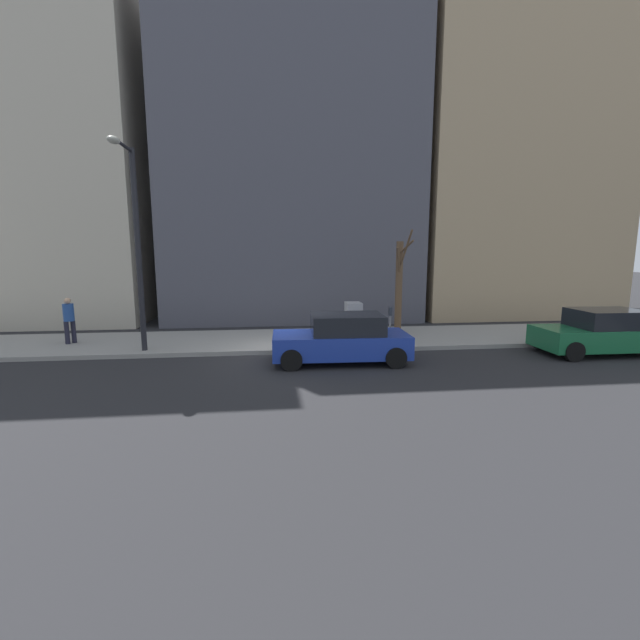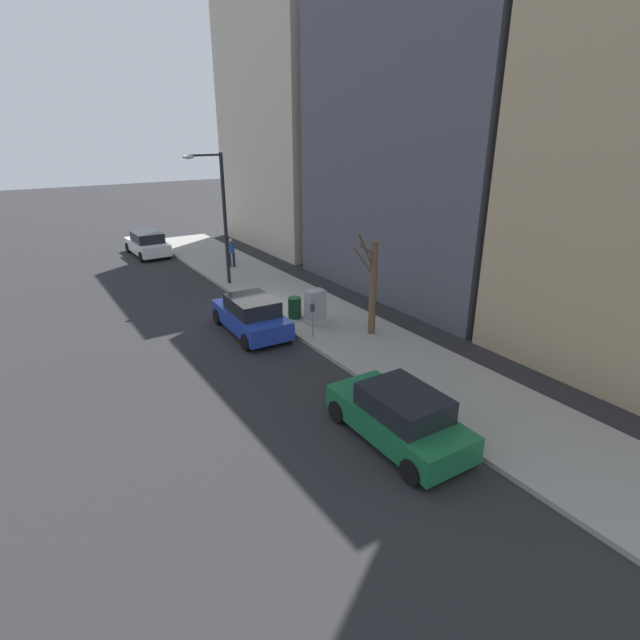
# 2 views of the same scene
# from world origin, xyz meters

# --- Properties ---
(ground_plane) EXTENTS (120.00, 120.00, 0.00)m
(ground_plane) POSITION_xyz_m (0.00, 0.00, 0.00)
(ground_plane) COLOR #232326
(sidewalk) EXTENTS (4.00, 36.00, 0.15)m
(sidewalk) POSITION_xyz_m (2.00, 0.00, 0.07)
(sidewalk) COLOR gray
(sidewalk) RESTS_ON ground
(parked_car_green) EXTENTS (1.97, 4.22, 1.52)m
(parked_car_green) POSITION_xyz_m (-1.17, -10.46, 0.74)
(parked_car_green) COLOR #196038
(parked_car_green) RESTS_ON ground
(parked_car_blue) EXTENTS (2.04, 4.26, 1.52)m
(parked_car_blue) POSITION_xyz_m (-1.21, -1.56, 0.74)
(parked_car_blue) COLOR #1E389E
(parked_car_blue) RESTS_ON ground
(parking_meter) EXTENTS (0.14, 0.10, 1.35)m
(parking_meter) POSITION_xyz_m (0.45, -3.57, 0.98)
(parking_meter) COLOR slate
(parking_meter) RESTS_ON sidewalk
(utility_box) EXTENTS (0.83, 0.61, 1.43)m
(utility_box) POSITION_xyz_m (1.30, -2.41, 0.85)
(utility_box) COLOR #A8A399
(utility_box) RESTS_ON sidewalk
(streetlamp) EXTENTS (1.97, 0.32, 6.50)m
(streetlamp) POSITION_xyz_m (0.28, 4.89, 4.02)
(streetlamp) COLOR black
(streetlamp) RESTS_ON sidewalk
(bare_tree) EXTENTS (1.06, 0.64, 4.11)m
(bare_tree) POSITION_xyz_m (2.57, -4.51, 2.11)
(bare_tree) COLOR brown
(bare_tree) RESTS_ON sidewalk
(trash_bin) EXTENTS (0.56, 0.56, 0.90)m
(trash_bin) POSITION_xyz_m (0.90, -1.38, 0.60)
(trash_bin) COLOR #14381E
(trash_bin) RESTS_ON sidewalk
(pedestrian_near_meter) EXTENTS (0.36, 0.36, 1.66)m
(pedestrian_near_meter) POSITION_xyz_m (1.98, 7.85, 1.09)
(pedestrian_near_meter) COLOR #1E1E2D
(pedestrian_near_meter) RESTS_ON sidewalk
(office_tower_left) EXTENTS (10.43, 10.43, 28.65)m
(office_tower_left) POSITION_xyz_m (10.72, -12.32, 14.33)
(office_tower_left) COLOR tan
(office_tower_left) RESTS_ON ground
(office_block_center) EXTENTS (12.41, 12.41, 16.16)m
(office_block_center) POSITION_xyz_m (11.71, -0.55, 8.08)
(office_block_center) COLOR #4C4C56
(office_block_center) RESTS_ON ground
(office_tower_right) EXTENTS (10.88, 10.88, 17.47)m
(office_tower_right) POSITION_xyz_m (10.94, 12.08, 8.74)
(office_tower_right) COLOR #BCB29E
(office_tower_right) RESTS_ON ground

